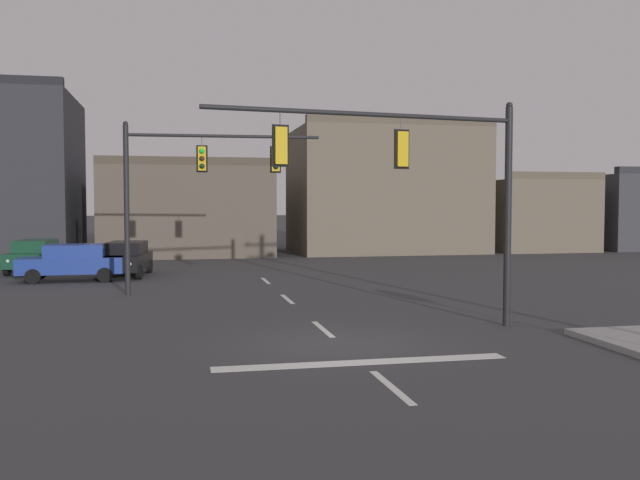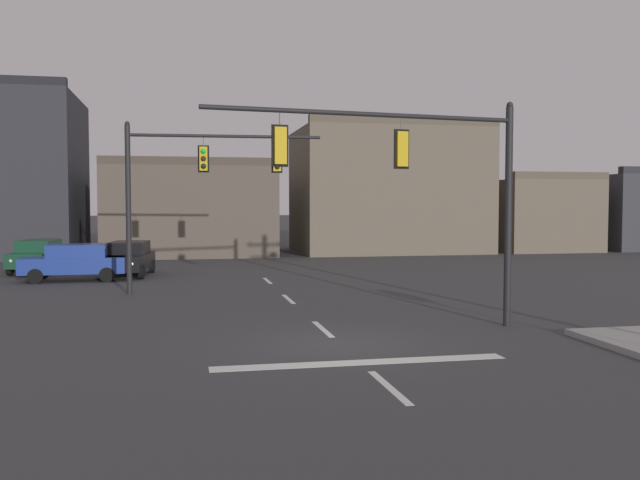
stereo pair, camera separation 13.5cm
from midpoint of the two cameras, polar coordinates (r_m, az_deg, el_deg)
name	(u,v)px [view 2 (the right image)]	position (r m, az deg, el deg)	size (l,w,h in m)	color
ground_plane	(340,344)	(16.73, 1.87, -8.62)	(400.00, 400.00, 0.00)	#353538
stop_bar_paint	(361,362)	(14.84, 3.69, -10.11)	(6.40, 0.50, 0.01)	silver
lane_centreline	(323,329)	(18.65, 0.44, -7.40)	(0.16, 26.40, 0.01)	silver
signal_mast_near_side	(422,171)	(18.24, 8.69, 5.68)	(8.49, 1.19, 6.16)	black
signal_mast_far_side	(187,177)	(26.32, -10.83, 5.16)	(7.30, 0.63, 6.44)	black
car_lot_nearside	(75,261)	(32.05, -19.60, -1.68)	(4.50, 2.02, 1.61)	navy
car_lot_middle	(129,258)	(33.50, -15.50, -1.42)	(2.33, 4.61, 1.61)	black
car_lot_farside	(38,255)	(36.70, -22.27, -1.17)	(2.25, 4.58, 1.61)	#143D28
building_row	(308,197)	(48.50, -0.96, 3.55)	(57.81, 11.93, 10.80)	#2D2D33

